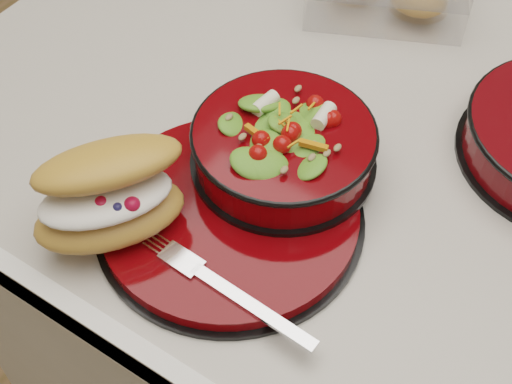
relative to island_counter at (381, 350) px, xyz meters
The scene contains 5 objects.
island_counter is the anchor object (origin of this frame).
dinner_plate 0.52m from the island_counter, 128.14° to the right, with size 0.29×0.29×0.02m.
salad_bowl 0.53m from the island_counter, 142.82° to the right, with size 0.20×0.20×0.09m.
croissant 0.62m from the island_counter, 131.25° to the right, with size 0.16×0.19×0.09m.
fork 0.55m from the island_counter, 108.47° to the right, with size 0.18×0.03×0.00m.
Camera 1 is at (0.12, -0.56, 1.50)m, focal length 50.00 mm.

